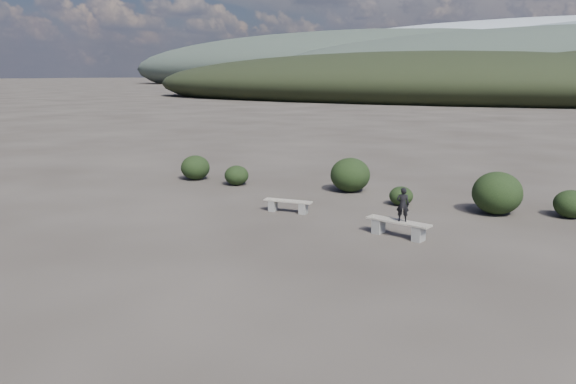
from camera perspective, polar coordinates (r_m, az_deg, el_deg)
The scene contains 10 objects.
ground at distance 14.32m, azimuth -5.27°, elevation -7.03°, with size 1200.00×1200.00×0.00m, color #302A25.
bench_left at distance 19.13m, azimuth -0.01°, elevation -1.33°, with size 1.71×0.58×0.42m.
bench_right at distance 16.57m, azimuth 11.13°, elevation -3.51°, with size 1.99×0.74×0.49m.
seated_person at distance 16.35m, azimuth 11.58°, elevation -1.25°, with size 0.36×0.24×0.99m, color black.
shrub_a at distance 23.94m, azimuth -5.25°, elevation 1.70°, with size 1.02×1.02×0.84m, color black.
shrub_b at distance 22.59m, azimuth 6.34°, elevation 1.75°, with size 1.59×1.59×1.36m, color black.
shrub_c at distance 20.56m, azimuth 11.42°, elevation -0.39°, with size 0.85×0.85×0.68m, color black.
shrub_d at distance 20.09m, azimuth 20.49°, elevation -0.10°, with size 1.65×1.65×1.44m, color black.
shrub_e at distance 20.60m, azimuth 26.82°, elevation -1.09°, with size 1.10×1.10×0.92m, color black.
shrub_f at distance 25.41m, azimuth -9.39°, elevation 2.47°, with size 1.28×1.28×1.09m, color black.
Camera 1 is at (7.74, -11.12, 4.62)m, focal length 35.00 mm.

